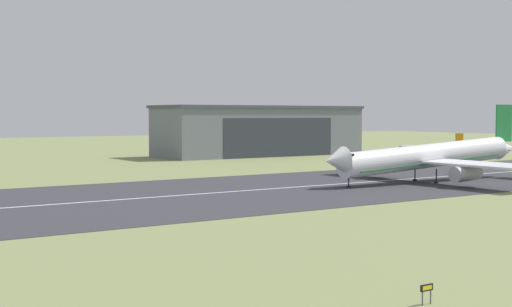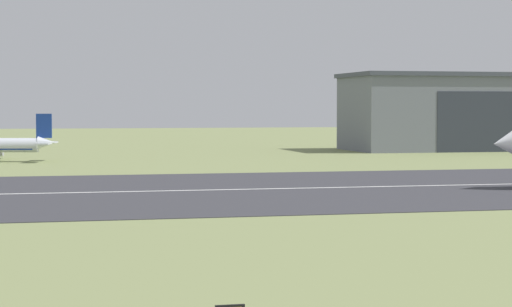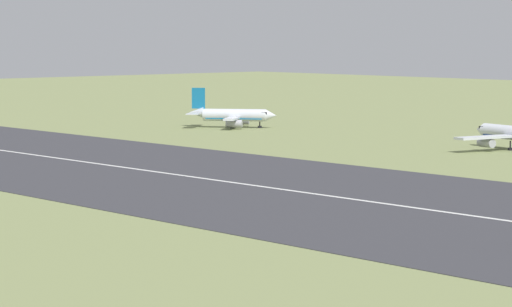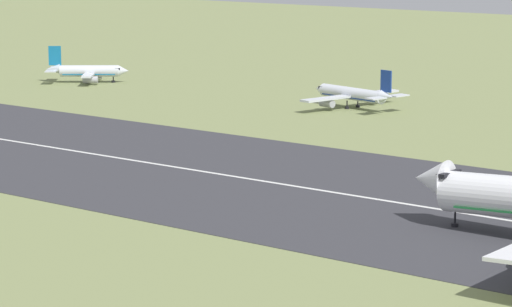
{
  "view_description": "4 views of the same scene",
  "coord_description": "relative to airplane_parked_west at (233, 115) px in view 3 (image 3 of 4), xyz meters",
  "views": [
    {
      "loc": [
        -52.14,
        1.99,
        13.55
      ],
      "look_at": [
        12.6,
        97.57,
        7.22
      ],
      "focal_mm": 50.0,
      "sensor_mm": 36.0,
      "label": 1
    },
    {
      "loc": [
        -22.13,
        -1.96,
        9.39
      ],
      "look_at": [
        0.12,
        91.36,
        4.84
      ],
      "focal_mm": 70.0,
      "sensor_mm": 36.0,
      "label": 2
    },
    {
      "loc": [
        94.82,
        4.07,
        19.46
      ],
      "look_at": [
        3.93,
        85.76,
        7.37
      ],
      "focal_mm": 85.0,
      "sensor_mm": 36.0,
      "label": 3
    },
    {
      "loc": [
        101.19,
        -21.69,
        34.21
      ],
      "look_at": [
        14.84,
        88.9,
        8.06
      ],
      "focal_mm": 85.0,
      "sensor_mm": 36.0,
      "label": 4
    }
  ],
  "objects": [
    {
      "name": "airplane_parked_west",
      "position": [
        0.0,
        0.0,
        0.0
      ],
      "size": [
        18.14,
        17.21,
        8.26
      ],
      "color": "silver",
      "rests_on": "ground_plane"
    },
    {
      "name": "runway_strip",
      "position": [
        95.33,
        -61.43,
        -2.52
      ],
      "size": [
        505.83,
        53.99,
        0.06
      ],
      "primitive_type": "cube",
      "color": "#333338",
      "rests_on": "ground_plane"
    },
    {
      "name": "runway_centreline",
      "position": [
        95.33,
        -61.43,
        -2.48
      ],
      "size": [
        455.24,
        0.7,
        0.01
      ],
      "primitive_type": "cube",
      "color": "silver",
      "rests_on": "runway_strip"
    }
  ]
}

